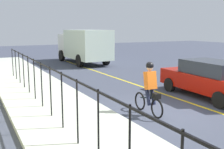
# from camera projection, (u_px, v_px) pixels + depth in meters

# --- Properties ---
(ground_plane) EXTENTS (80.00, 80.00, 0.00)m
(ground_plane) POSITION_uv_depth(u_px,v_px,m) (165.00, 112.00, 9.56)
(ground_plane) COLOR #383D4C
(lane_line_centre) EXTENTS (36.00, 0.12, 0.01)m
(lane_line_centre) POSITION_uv_depth(u_px,v_px,m) (198.00, 106.00, 10.30)
(lane_line_centre) COLOR yellow
(lane_line_centre) RESTS_ON ground
(sidewalk) EXTENTS (40.00, 3.20, 0.15)m
(sidewalk) POSITION_uv_depth(u_px,v_px,m) (74.00, 126.00, 7.98)
(sidewalk) COLOR #ABB3A6
(sidewalk) RESTS_ON ground
(iron_fence) EXTENTS (16.75, 0.04, 1.60)m
(iron_fence) POSITION_uv_depth(u_px,v_px,m) (50.00, 82.00, 8.47)
(iron_fence) COLOR black
(iron_fence) RESTS_ON sidewalk
(cyclist_lead) EXTENTS (1.71, 0.37, 1.83)m
(cyclist_lead) POSITION_uv_depth(u_px,v_px,m) (150.00, 89.00, 9.08)
(cyclist_lead) COLOR black
(cyclist_lead) RESTS_ON ground
(patrol_sedan) EXTENTS (4.47, 2.07, 1.58)m
(patrol_sedan) POSITION_uv_depth(u_px,v_px,m) (209.00, 78.00, 11.46)
(patrol_sedan) COLOR #940E03
(patrol_sedan) RESTS_ON ground
(box_truck_background) EXTENTS (6.73, 2.59, 2.78)m
(box_truck_background) POSITION_uv_depth(u_px,v_px,m) (84.00, 45.00, 22.38)
(box_truck_background) COLOR #ADC0B4
(box_truck_background) RESTS_ON ground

